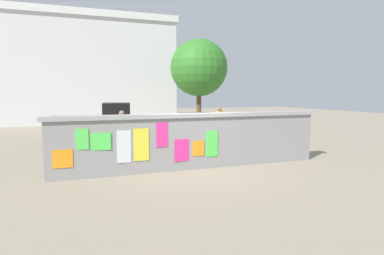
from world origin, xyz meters
name	(u,v)px	position (x,y,z in m)	size (l,w,h in m)	color
ground	(142,136)	(0.00, 8.00, 0.00)	(60.00, 60.00, 0.00)	gray
poster_wall	(194,140)	(-0.01, 0.00, 0.87)	(8.57, 0.42, 1.69)	gray
auto_rickshaw_truck	(95,124)	(-2.51, 6.29, 0.90)	(3.78, 2.02, 1.85)	black
car_parked	(203,132)	(1.49, 3.01, 0.73)	(3.94, 2.04, 1.40)	black
motorcycle	(92,146)	(-2.85, 2.67, 0.46)	(1.90, 0.56, 0.87)	black
person_walking	(122,127)	(-1.64, 3.71, 0.99)	(0.40, 0.40, 1.62)	#338CBF
person_bystander	(219,120)	(3.37, 5.45, 0.99)	(0.48, 0.48, 1.62)	#3F994C
tree_roadside	(199,68)	(4.52, 11.17, 3.95)	(3.77, 3.77, 5.85)	brown
building_background	(85,70)	(-2.31, 19.20, 4.17)	(13.84, 6.87, 8.31)	silver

